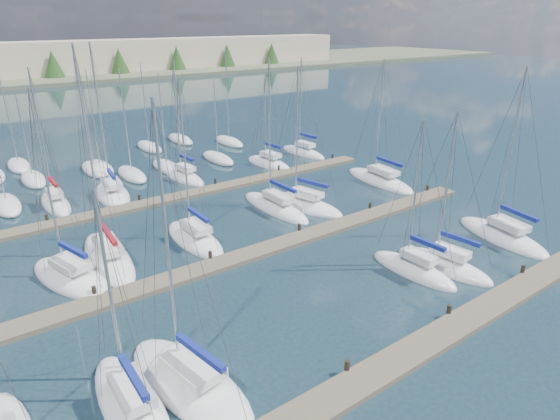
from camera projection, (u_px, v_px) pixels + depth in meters
ground at (95, 137)px, 67.74m from camera, size 400.00×400.00×0.00m
dock_near at (415, 350)px, 24.17m from camera, size 44.00×1.93×1.10m
dock_mid at (264, 249)px, 34.67m from camera, size 44.00×1.93×1.10m
dock_far at (183, 196)px, 45.18m from camera, size 44.00×1.93×1.10m
sailboat_i at (109, 257)px, 33.47m from camera, size 3.24×9.70×15.40m
sailboat_j at (195, 239)px, 36.33m from camera, size 2.74×7.80×13.18m
sailboat_e at (444, 265)px, 32.43m from camera, size 3.16×7.31×11.54m
sailboat_r at (303, 152)px, 59.52m from camera, size 2.75×7.62×12.44m
sailboat_n at (56, 203)px, 43.20m from camera, size 2.16×7.09×13.00m
sailboat_g at (502, 236)px, 36.74m from camera, size 4.28×8.57×13.68m
sailboat_o at (113, 194)px, 45.55m from camera, size 3.84×8.29×14.92m
sailboat_h at (71, 277)px, 30.96m from camera, size 5.09×8.40×13.26m
sailboat_k at (275, 207)px, 42.36m from camera, size 2.62×9.17×13.80m
sailboat_l at (302, 204)px, 43.01m from camera, size 4.95×9.13×13.13m
sailboat_b at (132, 405)px, 20.70m from camera, size 2.44×7.80×10.96m
sailboat_p at (185, 177)px, 50.33m from camera, size 2.96×7.13×12.04m
sailboat_m at (380, 180)px, 49.40m from camera, size 3.78×9.76×13.12m
sailboat_d at (413, 270)px, 31.81m from camera, size 2.45×6.73×11.22m
sailboat_q at (269, 163)px, 55.05m from camera, size 3.13×7.35×10.66m
sailboat_c at (189, 382)px, 22.05m from camera, size 4.65×8.93×14.08m
distant_boats at (96, 168)px, 53.10m from camera, size 36.93×20.75×13.30m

